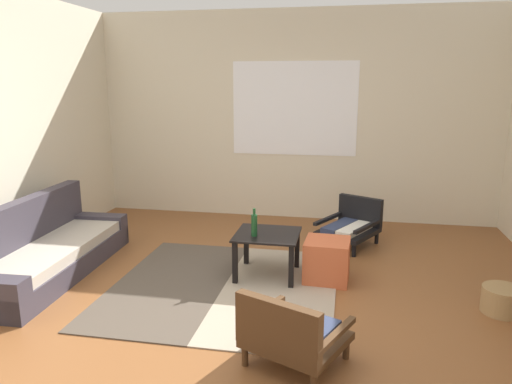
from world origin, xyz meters
The scene contains 10 objects.
ground_plane centered at (0.00, 0.00, 0.00)m, with size 7.80×7.80×0.00m, color brown.
far_wall_with_window centered at (0.00, 3.06, 1.35)m, with size 5.60×0.13×2.70m.
area_rug centered at (-0.33, 0.59, 0.01)m, with size 1.97×2.05×0.01m.
couch centered at (-2.08, 0.57, 0.22)m, with size 0.77×2.01×0.71m.
coffee_table centered at (0.00, 0.93, 0.34)m, with size 0.59×0.57×0.42m.
armchair_by_window centered at (0.78, 2.00, 0.23)m, with size 0.76×0.80×0.51m.
armchair_striped_foreground centered at (0.40, -0.52, 0.24)m, with size 0.75×0.73×0.52m.
ottoman_orange centered at (0.56, 0.92, 0.19)m, with size 0.40×0.40×0.38m, color #BC5633.
glass_bottle centered at (-0.11, 0.83, 0.52)m, with size 0.06×0.06×0.26m.
wicker_basket centered at (1.96, 0.54, 0.10)m, with size 0.32×0.32×0.21m, color #9E7A4C.
Camera 1 is at (0.70, -3.27, 1.78)m, focal length 33.64 mm.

